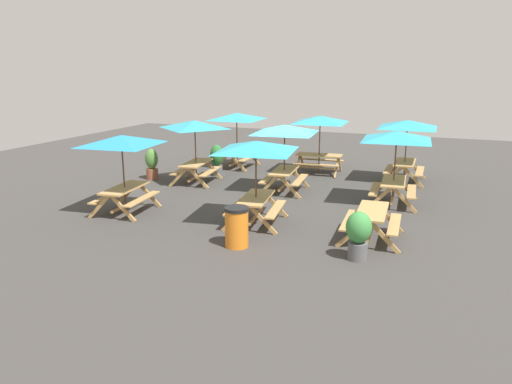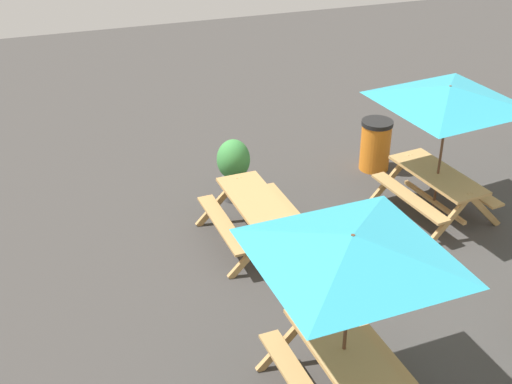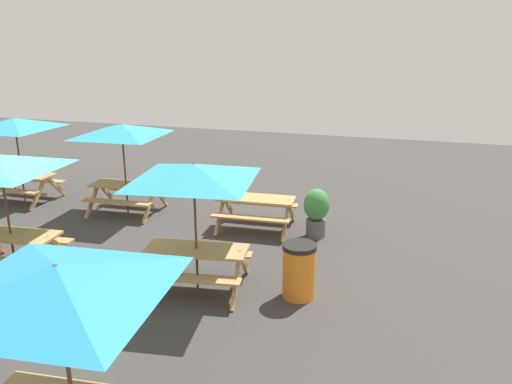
% 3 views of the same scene
% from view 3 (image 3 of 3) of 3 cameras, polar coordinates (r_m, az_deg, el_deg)
% --- Properties ---
extents(ground_plane, '(31.97, 31.97, 0.00)m').
position_cam_3_polar(ground_plane, '(10.76, -24.56, -8.11)').
color(ground_plane, '#3D3A38').
rests_on(ground_plane, ground).
extents(picnic_table_0, '(1.88, 1.62, 0.81)m').
position_cam_3_polar(picnic_table_0, '(11.69, -0.00, -1.59)').
color(picnic_table_0, tan).
rests_on(picnic_table_0, ground).
extents(picnic_table_1, '(2.80, 2.80, 2.34)m').
position_cam_3_polar(picnic_table_1, '(8.50, -7.11, 1.19)').
color(picnic_table_1, tan).
rests_on(picnic_table_1, ground).
extents(picnic_table_4, '(2.81, 2.81, 2.34)m').
position_cam_3_polar(picnic_table_4, '(5.13, -21.62, -10.89)').
color(picnic_table_4, tan).
rests_on(picnic_table_4, ground).
extents(picnic_table_6, '(2.82, 2.82, 2.34)m').
position_cam_3_polar(picnic_table_6, '(12.88, -15.04, 6.14)').
color(picnic_table_6, tan).
rests_on(picnic_table_6, ground).
extents(picnic_table_7, '(2.81, 2.81, 2.34)m').
position_cam_3_polar(picnic_table_7, '(10.23, -27.14, 2.13)').
color(picnic_table_7, tan).
rests_on(picnic_table_7, ground).
extents(picnic_table_8, '(2.83, 2.83, 2.34)m').
position_cam_3_polar(picnic_table_8, '(14.89, -25.81, 6.44)').
color(picnic_table_8, tan).
rests_on(picnic_table_8, ground).
extents(trash_bin_orange, '(0.59, 0.59, 0.98)m').
position_cam_3_polar(trash_bin_orange, '(8.69, 4.92, -8.93)').
color(trash_bin_orange, orange).
rests_on(trash_bin_orange, ground).
extents(potted_plant_1, '(0.58, 0.58, 1.12)m').
position_cam_3_polar(potted_plant_1, '(11.28, 6.91, -2.09)').
color(potted_plant_1, '#59595B').
rests_on(potted_plant_1, ground).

